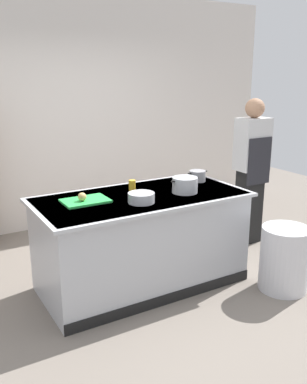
# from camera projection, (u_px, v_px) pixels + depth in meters

# --- Properties ---
(ground_plane) EXTENTS (10.00, 10.00, 0.00)m
(ground_plane) POSITION_uv_depth(u_px,v_px,m) (142.00, 283.00, 4.17)
(ground_plane) COLOR slate
(back_wall) EXTENTS (6.40, 0.12, 3.00)m
(back_wall) POSITION_uv_depth(u_px,v_px,m) (62.00, 112.00, 5.50)
(back_wall) COLOR silver
(back_wall) RESTS_ON ground_plane
(counter_island) EXTENTS (1.98, 0.98, 0.90)m
(counter_island) POSITION_uv_depth(u_px,v_px,m) (142.00, 239.00, 4.04)
(counter_island) COLOR #B7BABF
(counter_island) RESTS_ON ground_plane
(cutting_board) EXTENTS (0.40, 0.28, 0.02)m
(cutting_board) POSITION_uv_depth(u_px,v_px,m) (85.00, 201.00, 3.73)
(cutting_board) COLOR green
(cutting_board) RESTS_ON counter_island
(onion) EXTENTS (0.08, 0.08, 0.08)m
(onion) POSITION_uv_depth(u_px,v_px,m) (82.00, 197.00, 3.68)
(onion) COLOR tan
(onion) RESTS_ON cutting_board
(stock_pot) EXTENTS (0.31, 0.24, 0.15)m
(stock_pot) POSITION_uv_depth(u_px,v_px,m) (185.00, 185.00, 4.01)
(stock_pot) COLOR #B7BABF
(stock_pot) RESTS_ON counter_island
(sauce_pan) EXTENTS (0.24, 0.17, 0.11)m
(sauce_pan) POSITION_uv_depth(u_px,v_px,m) (197.00, 176.00, 4.42)
(sauce_pan) COLOR #99999E
(sauce_pan) RESTS_ON counter_island
(mixing_bowl) EXTENTS (0.23, 0.23, 0.09)m
(mixing_bowl) POSITION_uv_depth(u_px,v_px,m) (141.00, 198.00, 3.70)
(mixing_bowl) COLOR #B7BABF
(mixing_bowl) RESTS_ON counter_island
(juice_cup) EXTENTS (0.07, 0.07, 0.10)m
(juice_cup) POSITION_uv_depth(u_px,v_px,m) (132.00, 185.00, 4.09)
(juice_cup) COLOR yellow
(juice_cup) RESTS_ON counter_island
(trash_bin) EXTENTS (0.45, 0.45, 0.62)m
(trash_bin) POSITION_uv_depth(u_px,v_px,m) (284.00, 259.00, 3.99)
(trash_bin) COLOR silver
(trash_bin) RESTS_ON ground_plane
(person_chef) EXTENTS (0.38, 0.25, 1.72)m
(person_chef) POSITION_uv_depth(u_px,v_px,m) (251.00, 168.00, 4.96)
(person_chef) COLOR black
(person_chef) RESTS_ON ground_plane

